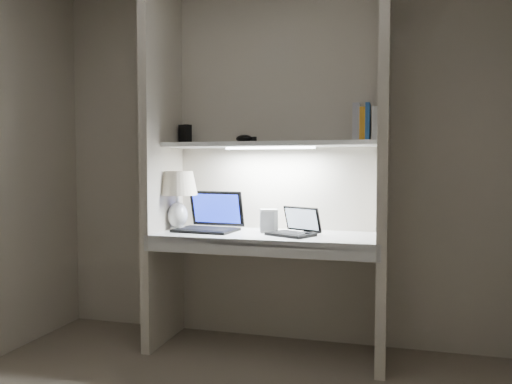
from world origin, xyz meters
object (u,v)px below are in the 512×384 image
(book_row, at_px, (371,123))
(speaker, at_px, (269,221))
(table_lamp, at_px, (177,190))
(laptop_netbook, at_px, (295,229))
(laptop_main, at_px, (210,222))

(book_row, bearing_deg, speaker, -171.70)
(table_lamp, height_order, laptop_netbook, table_lamp)
(laptop_main, relative_size, book_row, 1.78)
(speaker, bearing_deg, laptop_main, 156.45)
(table_lamp, distance_m, laptop_netbook, 0.86)
(laptop_main, height_order, speaker, laptop_main)
(speaker, bearing_deg, laptop_netbook, -44.46)
(table_lamp, bearing_deg, speaker, 1.85)
(laptop_main, bearing_deg, speaker, 5.07)
(book_row, bearing_deg, table_lamp, -174.90)
(table_lamp, relative_size, book_row, 1.68)
(laptop_main, height_order, laptop_netbook, laptop_main)
(speaker, bearing_deg, table_lamp, 159.05)
(table_lamp, distance_m, laptop_main, 0.31)
(laptop_netbook, xyz_separation_m, speaker, (-0.19, 0.08, 0.04))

